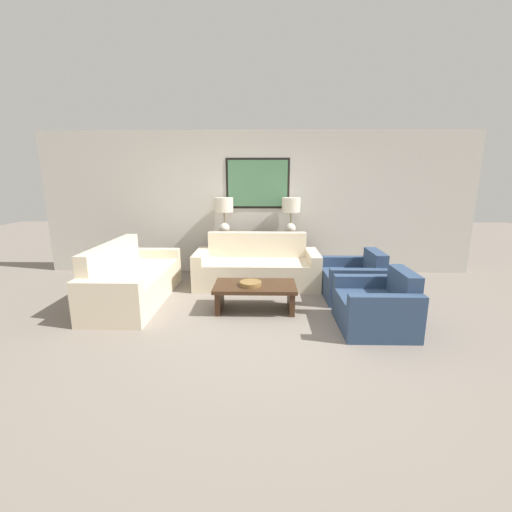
# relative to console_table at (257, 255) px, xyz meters

# --- Properties ---
(ground_plane) EXTENTS (20.00, 20.00, 0.00)m
(ground_plane) POSITION_rel_console_table_xyz_m (0.00, -2.25, -0.39)
(ground_plane) COLOR slate
(back_wall) EXTENTS (8.12, 0.12, 2.65)m
(back_wall) POSITION_rel_console_table_xyz_m (0.00, 0.27, 0.95)
(back_wall) COLOR beige
(back_wall) RESTS_ON ground_plane
(console_table) EXTENTS (1.69, 0.38, 0.77)m
(console_table) POSITION_rel_console_table_xyz_m (0.00, 0.00, 0.00)
(console_table) COLOR #332319
(console_table) RESTS_ON ground_plane
(table_lamp_left) EXTENTS (0.34, 0.34, 0.68)m
(table_lamp_left) POSITION_rel_console_table_xyz_m (-0.61, 0.00, 0.85)
(table_lamp_left) COLOR silver
(table_lamp_left) RESTS_ON console_table
(table_lamp_right) EXTENTS (0.34, 0.34, 0.68)m
(table_lamp_right) POSITION_rel_console_table_xyz_m (0.61, 0.00, 0.85)
(table_lamp_right) COLOR silver
(table_lamp_right) RESTS_ON console_table
(couch_by_back_wall) EXTENTS (2.07, 0.86, 0.87)m
(couch_by_back_wall) POSITION_rel_console_table_xyz_m (0.00, -0.63, -0.09)
(couch_by_back_wall) COLOR beige
(couch_by_back_wall) RESTS_ON ground_plane
(couch_by_side) EXTENTS (0.86, 2.07, 0.87)m
(couch_by_side) POSITION_rel_console_table_xyz_m (-1.84, -1.42, -0.09)
(couch_by_side) COLOR beige
(couch_by_side) RESTS_ON ground_plane
(coffee_table) EXTENTS (1.12, 0.62, 0.37)m
(coffee_table) POSITION_rel_console_table_xyz_m (0.00, -1.77, -0.11)
(coffee_table) COLOR #3D2616
(coffee_table) RESTS_ON ground_plane
(decorative_bowl) EXTENTS (0.30, 0.30, 0.06)m
(decorative_bowl) POSITION_rel_console_table_xyz_m (-0.06, -1.82, 0.02)
(decorative_bowl) COLOR olive
(decorative_bowl) RESTS_ON coffee_table
(armchair_near_back_wall) EXTENTS (0.84, 0.92, 0.73)m
(armchair_near_back_wall) POSITION_rel_console_table_xyz_m (1.50, -1.23, -0.12)
(armchair_near_back_wall) COLOR navy
(armchair_near_back_wall) RESTS_ON ground_plane
(armchair_near_camera) EXTENTS (0.84, 0.92, 0.73)m
(armchair_near_camera) POSITION_rel_console_table_xyz_m (1.50, -2.31, -0.12)
(armchair_near_camera) COLOR navy
(armchair_near_camera) RESTS_ON ground_plane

